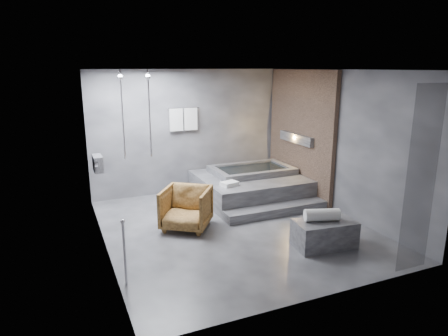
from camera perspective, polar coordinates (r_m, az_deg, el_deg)
name	(u,v)px	position (r m, az deg, el deg)	size (l,w,h in m)	color
room	(249,130)	(7.27, 3.57, 5.40)	(5.00, 5.04, 2.82)	#2F2F32
tub_deck	(250,187)	(8.94, 3.69, -2.66)	(2.20, 2.00, 0.50)	#343437
tub_step	(276,210)	(8.01, 7.51, -6.00)	(2.20, 0.36, 0.18)	#343437
concrete_bench	(324,234)	(6.75, 14.13, -9.09)	(0.97, 0.54, 0.44)	#313133
driftwood_chair	(186,208)	(7.24, -5.42, -5.73)	(0.81, 0.83, 0.76)	#492D12
rolled_towel	(322,215)	(6.64, 13.82, -6.52)	(0.20, 0.20, 0.56)	silver
deck_towel	(229,184)	(8.09, 0.79, -2.28)	(0.33, 0.24, 0.09)	silver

